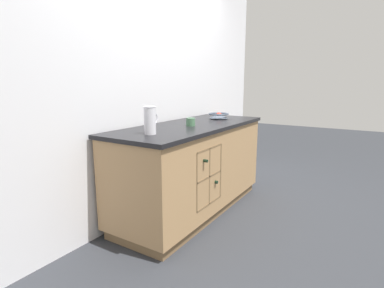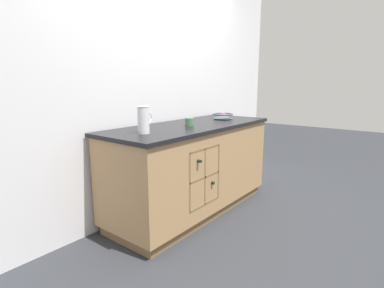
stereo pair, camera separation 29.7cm
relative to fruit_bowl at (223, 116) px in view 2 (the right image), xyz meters
name	(u,v)px [view 2 (the right image)]	position (x,y,z in m)	size (l,w,h in m)	color
ground_plane	(192,210)	(-0.54, 0.01, -0.94)	(14.00, 14.00, 0.00)	#2D3035
back_wall	(161,85)	(-0.54, 0.42, 0.34)	(4.40, 0.06, 2.55)	white
kitchen_island	(192,168)	(-0.55, 0.01, -0.48)	(1.90, 0.74, 0.90)	brown
fruit_bowl	(223,116)	(0.00, 0.00, 0.00)	(0.23, 0.23, 0.07)	#4C5666
white_pitcher	(144,119)	(-1.21, -0.01, 0.07)	(0.15, 0.10, 0.22)	white
ceramic_mug	(190,122)	(-0.64, -0.04, 0.00)	(0.12, 0.08, 0.08)	#4C7A56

